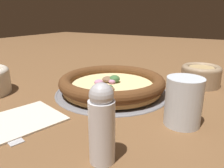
{
  "coord_description": "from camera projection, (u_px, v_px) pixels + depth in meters",
  "views": [
    {
      "loc": [
        -0.46,
        -0.27,
        0.19
      ],
      "look_at": [
        0.0,
        0.0,
        0.02
      ],
      "focal_mm": 35.0,
      "sensor_mm": 36.0,
      "label": 1
    }
  ],
  "objects": [
    {
      "name": "bowl_near",
      "position": [
        201.0,
        75.0,
        0.61
      ],
      "size": [
        0.11,
        0.11,
        0.06
      ],
      "color": "#9E8466",
      "rests_on": "ground_plane"
    },
    {
      "name": "fork",
      "position": [
        2.0,
        126.0,
        0.39
      ],
      "size": [
        0.07,
        0.17,
        0.0
      ],
      "rotation": [
        0.0,
        0.0,
        10.7
      ],
      "color": "#B7B7BC",
      "rests_on": "ground_plane"
    },
    {
      "name": "pizza",
      "position": [
        112.0,
        83.0,
        0.56
      ],
      "size": [
        0.27,
        0.27,
        0.04
      ],
      "color": "tan",
      "rests_on": "pizza_tray"
    },
    {
      "name": "napkin",
      "position": [
        23.0,
        119.0,
        0.41
      ],
      "size": [
        0.16,
        0.15,
        0.01
      ],
      "rotation": [
        0.0,
        0.0,
        -0.26
      ],
      "color": "beige",
      "rests_on": "ground_plane"
    },
    {
      "name": "pizza_tray",
      "position": [
        112.0,
        91.0,
        0.56
      ],
      "size": [
        0.29,
        0.29,
        0.01
      ],
      "color": "gray",
      "rests_on": "ground_plane"
    },
    {
      "name": "drinking_cup",
      "position": [
        183.0,
        102.0,
        0.39
      ],
      "size": [
        0.07,
        0.07,
        0.09
      ],
      "color": "silver",
      "rests_on": "ground_plane"
    },
    {
      "name": "pepper_shaker",
      "position": [
        102.0,
        124.0,
        0.29
      ],
      "size": [
        0.04,
        0.04,
        0.11
      ],
      "color": "silver",
      "rests_on": "ground_plane"
    },
    {
      "name": "ground_plane",
      "position": [
        112.0,
        93.0,
        0.56
      ],
      "size": [
        3.0,
        3.0,
        0.0
      ],
      "primitive_type": "plane",
      "color": "brown"
    }
  ]
}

